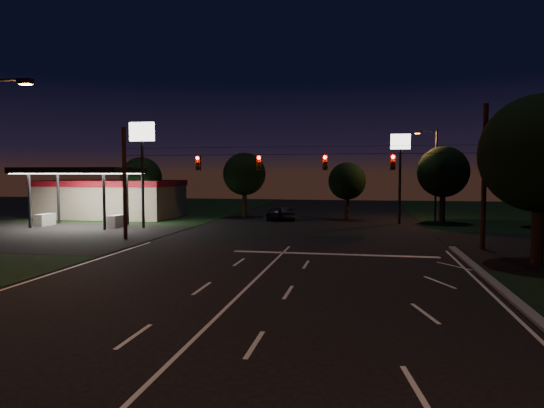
% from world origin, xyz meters
% --- Properties ---
extents(ground, '(140.00, 140.00, 0.00)m').
position_xyz_m(ground, '(0.00, 0.00, 0.00)').
color(ground, black).
rests_on(ground, ground).
extents(cross_street_left, '(20.00, 16.00, 0.02)m').
position_xyz_m(cross_street_left, '(-20.00, 16.00, 0.00)').
color(cross_street_left, black).
rests_on(cross_street_left, ground).
extents(center_line, '(0.14, 40.00, 0.01)m').
position_xyz_m(center_line, '(0.00, -6.00, 0.01)').
color(center_line, silver).
rests_on(center_line, ground).
extents(stop_bar, '(12.00, 0.50, 0.01)m').
position_xyz_m(stop_bar, '(3.00, 11.50, 0.01)').
color(stop_bar, silver).
rests_on(stop_bar, ground).
extents(utility_pole_right, '(0.30, 0.30, 9.00)m').
position_xyz_m(utility_pole_right, '(12.00, 15.00, 0.00)').
color(utility_pole_right, black).
rests_on(utility_pole_right, ground).
extents(utility_pole_left, '(0.28, 0.28, 8.00)m').
position_xyz_m(utility_pole_left, '(-12.00, 15.00, 0.00)').
color(utility_pole_left, black).
rests_on(utility_pole_left, ground).
extents(signal_span, '(24.00, 0.40, 1.56)m').
position_xyz_m(signal_span, '(-0.00, 14.96, 5.50)').
color(signal_span, black).
rests_on(signal_span, ground).
extents(gas_station, '(14.20, 16.10, 5.25)m').
position_xyz_m(gas_station, '(-21.86, 30.39, 2.38)').
color(gas_station, gray).
rests_on(gas_station, ground).
extents(pole_sign_left_near, '(2.20, 0.30, 9.10)m').
position_xyz_m(pole_sign_left_near, '(-14.00, 22.00, 6.98)').
color(pole_sign_left_near, black).
rests_on(pole_sign_left_near, ground).
extents(pole_sign_right, '(1.80, 0.30, 8.40)m').
position_xyz_m(pole_sign_right, '(8.00, 30.00, 6.24)').
color(pole_sign_right, black).
rests_on(pole_sign_right, ground).
extents(street_light_right_far, '(2.20, 0.35, 9.00)m').
position_xyz_m(street_light_right_far, '(11.24, 32.00, 5.24)').
color(street_light_right_far, black).
rests_on(street_light_right_far, ground).
extents(tree_right_near, '(6.00, 6.00, 8.76)m').
position_xyz_m(tree_right_near, '(13.53, 10.17, 5.68)').
color(tree_right_near, black).
rests_on(tree_right_near, ground).
extents(tree_far_a, '(4.20, 4.20, 6.42)m').
position_xyz_m(tree_far_a, '(-17.98, 30.12, 4.26)').
color(tree_far_a, black).
rests_on(tree_far_a, ground).
extents(tree_far_b, '(4.60, 4.60, 6.98)m').
position_xyz_m(tree_far_b, '(-7.98, 34.13, 4.61)').
color(tree_far_b, black).
rests_on(tree_far_b, ground).
extents(tree_far_c, '(3.80, 3.80, 5.86)m').
position_xyz_m(tree_far_c, '(3.02, 33.10, 3.90)').
color(tree_far_c, black).
rests_on(tree_far_c, ground).
extents(tree_far_d, '(4.80, 4.80, 7.30)m').
position_xyz_m(tree_far_d, '(12.02, 31.13, 4.83)').
color(tree_far_d, black).
rests_on(tree_far_d, ground).
extents(tree_far_e, '(4.00, 4.00, 6.18)m').
position_xyz_m(tree_far_e, '(20.02, 29.11, 4.11)').
color(tree_far_e, black).
rests_on(tree_far_e, ground).
extents(car_oncoming_a, '(1.68, 3.96, 1.33)m').
position_xyz_m(car_oncoming_a, '(-3.98, 31.28, 0.67)').
color(car_oncoming_a, black).
rests_on(car_oncoming_a, ground).
extents(car_oncoming_b, '(2.19, 4.15, 1.30)m').
position_xyz_m(car_oncoming_b, '(-3.00, 31.82, 0.65)').
color(car_oncoming_b, black).
rests_on(car_oncoming_b, ground).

